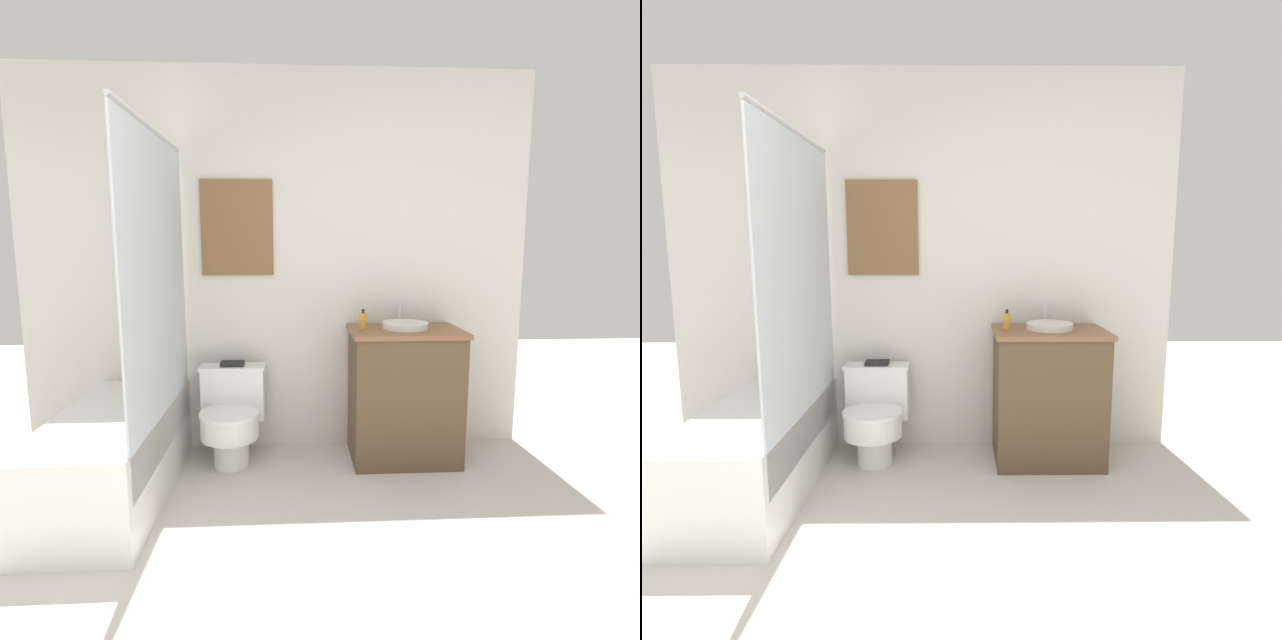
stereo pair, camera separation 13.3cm
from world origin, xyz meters
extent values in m
cube|color=silver|center=(0.00, 2.39, 1.25)|extent=(3.35, 0.05, 2.50)
cube|color=brown|center=(-0.25, 2.36, 1.49)|extent=(0.46, 0.02, 0.61)
cube|color=silver|center=(-0.25, 2.35, 1.49)|extent=(0.43, 0.01, 0.58)
cube|color=white|center=(-0.89, 1.71, 0.24)|extent=(0.57, 1.32, 0.48)
cube|color=silver|center=(-0.61, 1.71, 1.11)|extent=(0.01, 1.22, 1.69)
cylinder|color=#B7B7BC|center=(-0.61, 1.71, 1.97)|extent=(0.02, 1.22, 0.02)
cylinder|color=white|center=(-0.29, 2.06, 0.10)|extent=(0.22, 0.22, 0.21)
cylinder|color=white|center=(-0.29, 2.02, 0.28)|extent=(0.36, 0.36, 0.14)
cylinder|color=white|center=(-0.29, 2.02, 0.36)|extent=(0.37, 0.37, 0.02)
cube|color=white|center=(-0.29, 2.24, 0.42)|extent=(0.40, 0.16, 0.34)
cube|color=white|center=(-0.29, 2.24, 0.60)|extent=(0.42, 0.17, 0.02)
cube|color=brown|center=(0.82, 2.11, 0.41)|extent=(0.67, 0.46, 0.83)
cube|color=brown|center=(0.82, 2.11, 0.84)|extent=(0.70, 0.49, 0.03)
cylinder|color=white|center=(0.82, 2.13, 0.88)|extent=(0.29, 0.29, 0.04)
cylinder|color=silver|center=(0.82, 2.30, 0.92)|extent=(0.02, 0.02, 0.13)
cylinder|color=gold|center=(0.55, 2.14, 0.91)|extent=(0.05, 0.05, 0.10)
cylinder|color=black|center=(0.55, 2.14, 0.97)|extent=(0.02, 0.02, 0.02)
cube|color=black|center=(-0.29, 2.24, 0.62)|extent=(0.15, 0.10, 0.02)
camera|label=1|loc=(0.10, -0.96, 1.40)|focal=28.00mm
camera|label=2|loc=(0.23, -0.96, 1.40)|focal=28.00mm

